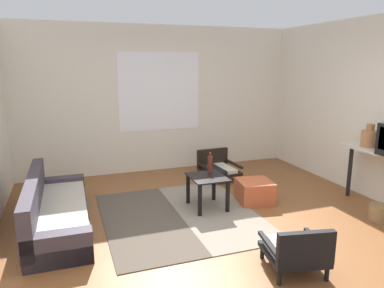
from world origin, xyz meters
TOP-DOWN VIEW (x-y plane):
  - ground_plane at (0.00, 0.00)m, footprint 7.80×7.80m
  - far_wall_with_window at (0.00, 3.06)m, footprint 5.60×0.13m
  - area_rug at (-0.34, 0.76)m, footprint 2.01×2.29m
  - couch at (-1.92, 0.96)m, footprint 0.73×2.10m
  - coffee_table at (0.11, 0.90)m, footprint 0.49×0.56m
  - armchair_by_window at (0.80, 2.10)m, footprint 0.64×0.66m
  - armchair_striped_foreground at (0.32, -0.91)m, footprint 0.65×0.66m
  - ottoman_orange at (0.86, 0.88)m, footprint 0.56×0.56m
  - clay_vase at (2.36, 0.32)m, footprint 0.23×0.23m
  - glass_bottle at (0.22, 1.06)m, footprint 0.07×0.07m
  - wicker_basket at (2.08, -0.25)m, footprint 0.27×0.27m

SIDE VIEW (x-z plane):
  - ground_plane at x=0.00m, z-range 0.00..0.00m
  - area_rug at x=-0.34m, z-range 0.00..0.01m
  - wicker_basket at x=2.08m, z-range 0.00..0.21m
  - ottoman_orange at x=0.86m, z-range 0.00..0.32m
  - couch at x=-1.92m, z-range -0.12..0.53m
  - armchair_by_window at x=0.80m, z-range -0.03..0.46m
  - armchair_striped_foreground at x=0.32m, z-range -0.02..0.49m
  - coffee_table at x=0.11m, z-range 0.13..0.60m
  - glass_bottle at x=0.22m, z-range 0.45..0.74m
  - clay_vase at x=2.36m, z-range 0.81..1.14m
  - far_wall_with_window at x=0.00m, z-range 0.00..2.70m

